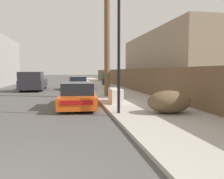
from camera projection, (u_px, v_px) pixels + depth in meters
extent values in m
cube|color=#ADA89E|center=(101.00, 86.00, 27.15)|extent=(4.20, 63.00, 0.12)
cube|color=white|center=(115.00, 96.00, 12.24)|extent=(0.72, 1.86, 0.74)
cube|color=white|center=(115.00, 89.00, 12.21)|extent=(0.69, 1.79, 0.03)
cube|color=#333335|center=(117.00, 88.00, 12.79)|extent=(0.04, 0.20, 0.02)
cube|color=gray|center=(115.00, 88.00, 12.49)|extent=(0.63, 0.11, 0.01)
cube|color=gray|center=(116.00, 89.00, 11.93)|extent=(0.63, 0.11, 0.01)
cube|color=#E05114|center=(79.00, 98.00, 11.53)|extent=(2.07, 4.62, 0.58)
cube|color=black|center=(78.00, 88.00, 11.08)|extent=(1.67, 2.26, 0.58)
cube|color=#B21414|center=(77.00, 103.00, 9.27)|extent=(1.39, 0.12, 0.20)
cylinder|color=black|center=(66.00, 98.00, 12.83)|extent=(0.24, 0.64, 0.63)
cylinder|color=black|center=(92.00, 97.00, 13.02)|extent=(0.24, 0.64, 0.63)
cylinder|color=black|center=(61.00, 105.00, 10.06)|extent=(0.24, 0.64, 0.63)
cylinder|color=black|center=(94.00, 104.00, 10.25)|extent=(0.24, 0.64, 0.63)
cube|color=#2D478C|center=(77.00, 85.00, 22.32)|extent=(2.00, 4.22, 0.66)
cube|color=black|center=(77.00, 79.00, 22.11)|extent=(1.67, 2.38, 0.52)
cube|color=#B21414|center=(79.00, 85.00, 20.28)|extent=(1.43, 0.08, 0.23)
cylinder|color=black|center=(69.00, 86.00, 23.41)|extent=(0.22, 0.67, 0.66)
cylinder|color=black|center=(84.00, 85.00, 23.76)|extent=(0.22, 0.67, 0.66)
cylinder|color=black|center=(70.00, 87.00, 20.91)|extent=(0.22, 0.67, 0.66)
cylinder|color=black|center=(87.00, 87.00, 21.26)|extent=(0.22, 0.67, 0.66)
cube|color=#232328|center=(34.00, 84.00, 21.66)|extent=(2.10, 5.87, 0.82)
cube|color=#232328|center=(31.00, 76.00, 20.02)|extent=(1.94, 2.65, 0.77)
cube|color=black|center=(31.00, 76.00, 20.02)|extent=(1.98, 2.60, 0.42)
cylinder|color=black|center=(41.00, 87.00, 20.08)|extent=(0.27, 0.86, 0.85)
cylinder|color=black|center=(21.00, 87.00, 19.74)|extent=(0.27, 0.86, 0.85)
cylinder|color=black|center=(45.00, 84.00, 23.61)|extent=(0.27, 0.86, 0.85)
cylinder|color=black|center=(28.00, 85.00, 23.28)|extent=(0.27, 0.86, 0.85)
cylinder|color=brown|center=(107.00, 39.00, 15.10)|extent=(0.39, 0.39, 7.96)
cylinder|color=black|center=(119.00, 56.00, 8.95)|extent=(0.12, 0.12, 4.72)
ellipsoid|color=brown|center=(169.00, 102.00, 9.13)|extent=(1.87, 1.25, 0.94)
cube|color=brown|center=(123.00, 78.00, 24.32)|extent=(0.08, 43.45, 1.96)
cube|color=gray|center=(175.00, 62.00, 21.27)|extent=(6.00, 15.35, 5.44)
cylinder|color=#282D42|center=(103.00, 82.00, 27.70)|extent=(0.28, 0.28, 0.83)
cylinder|color=#337F4C|center=(103.00, 76.00, 27.64)|extent=(0.34, 0.34, 0.66)
sphere|color=#8C664C|center=(103.00, 72.00, 27.60)|extent=(0.25, 0.25, 0.25)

